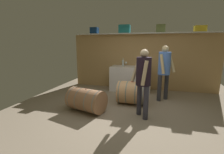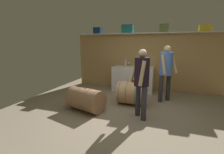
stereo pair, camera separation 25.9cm
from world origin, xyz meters
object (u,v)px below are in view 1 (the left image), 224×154
Objects in this scene: work_cabinet at (131,79)px; wine_bottle_clear at (123,63)px; toolcase_navy at (94,31)px; tasting_cup at (133,81)px; wine_barrel_far at (86,100)px; toolcase_teal at (125,29)px; toolcase_olive at (161,29)px; winemaker_pouring at (164,67)px; visitor_tasting at (143,77)px; wine_glass at (126,63)px; red_funnel at (140,66)px; wine_barrel_near at (132,93)px; toolcase_yellow at (200,29)px.

wine_bottle_clear is at bearing 178.16° from work_cabinet.
tasting_cup is at bearing -43.45° from toolcase_navy.
wine_barrel_far is (0.70, -2.43, -1.92)m from toolcase_navy.
toolcase_teal is 1.32× the size of toolcase_olive.
work_cabinet reaches higher than wine_barrel_far.
visitor_tasting is at bearing 23.07° from winemaker_pouring.
toolcase_teal reaches higher than wine_barrel_far.
wine_glass is at bearing -83.68° from winemaker_pouring.
red_funnel is (0.56, -0.27, -0.06)m from wine_glass.
toolcase_navy is 0.36× the size of wine_barrel_near.
wine_bottle_clear is at bearing -13.89° from visitor_tasting.
wine_barrel_far is 0.63× the size of winemaker_pouring.
visitor_tasting is at bearing -49.91° from toolcase_navy.
toolcase_yellow is 3.13m from wine_barrel_near.
toolcase_teal is 2.86m from visitor_tasting.
toolcase_navy is 0.18× the size of visitor_tasting.
wine_glass is 2.53m from visitor_tasting.
wine_glass is 1.68m from tasting_cup.
red_funnel is at bearing -26.21° from wine_glass.
toolcase_navy is 3.77× the size of tasting_cup.
toolcase_olive is 0.29× the size of wine_barrel_far.
work_cabinet is 0.64m from wine_glass.
wine_bottle_clear is at bearing 112.37° from tasting_cup.
toolcase_navy reaches higher than wine_glass.
toolcase_teal is 2.51m from toolcase_yellow.
work_cabinet is 0.65m from wine_bottle_clear.
red_funnel reaches higher than tasting_cup.
wine_bottle_clear is (1.20, -0.24, -1.19)m from toolcase_navy.
wine_glass is at bearing 153.79° from red_funnel.
tasting_cup is (0.27, -1.34, 0.23)m from work_cabinet.
toolcase_yellow is at bearing -70.38° from visitor_tasting.
wine_bottle_clear reaches higher than tasting_cup.
toolcase_teal reaches higher than visitor_tasting.
wine_barrel_far is (-1.76, -2.43, -1.93)m from toolcase_olive.
work_cabinet is (1.49, -0.25, -1.76)m from toolcase_navy.
work_cabinet is at bearing 101.18° from tasting_cup.
wine_bottle_clear is at bearing -106.13° from wine_glass.
winemaker_pouring is (-1.08, -1.04, -1.17)m from toolcase_yellow.
work_cabinet is 0.87× the size of winemaker_pouring.
toolcase_teal is 2.30m from tasting_cup.
work_cabinet is at bearing -1.84° from wine_bottle_clear.
toolcase_navy is at bearing 138.23° from wine_barrel_near.
wine_bottle_clear reaches higher than wine_barrel_far.
toolcase_teal is at bearing 140.64° from work_cabinet.
toolcase_olive is 1.76m from wine_bottle_clear.
wine_barrel_far is at bearing -75.11° from toolcase_navy.
wine_glass is 2.58m from wine_barrel_far.
wine_bottle_clear is at bearing -168.89° from toolcase_olive.
red_funnel is at bearing -155.35° from toolcase_olive.
toolcase_olive reaches higher than tasting_cup.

